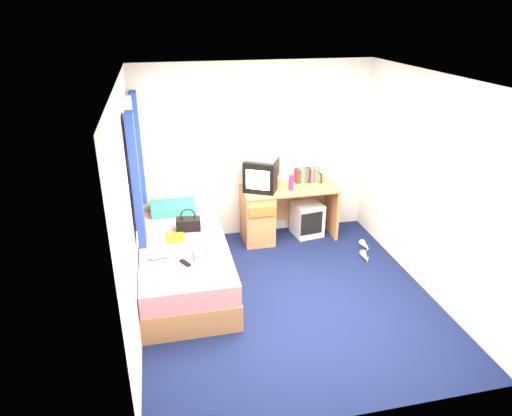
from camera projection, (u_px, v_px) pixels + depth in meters
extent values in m
plane|color=#0C1438|center=(287.00, 297.00, 5.17)|extent=(3.40, 3.40, 0.00)
plane|color=white|center=(294.00, 79.00, 4.20)|extent=(3.40, 3.40, 0.00)
plane|color=silver|center=(255.00, 152.00, 6.20)|extent=(3.20, 0.00, 3.20)
plane|color=silver|center=(360.00, 292.00, 3.16)|extent=(3.20, 0.00, 3.20)
plane|color=silver|center=(130.00, 213.00, 4.37)|extent=(0.00, 3.40, 3.40)
plane|color=silver|center=(431.00, 187.00, 4.99)|extent=(0.00, 3.40, 3.40)
cube|color=tan|center=(185.00, 273.00, 5.34)|extent=(1.00, 2.00, 0.30)
cube|color=olive|center=(233.00, 286.00, 5.08)|extent=(0.02, 0.70, 0.18)
cube|color=white|center=(184.00, 253.00, 5.23)|extent=(0.98, 1.98, 0.24)
cube|color=#1A77AF|center=(173.00, 208.00, 5.96)|extent=(0.57, 0.37, 0.12)
cube|color=tan|center=(290.00, 189.00, 6.22)|extent=(1.30, 0.55, 0.03)
cube|color=tan|center=(257.00, 217.00, 6.28)|extent=(0.40, 0.52, 0.72)
cube|color=tan|center=(331.00, 210.00, 6.49)|extent=(0.04, 0.52, 0.72)
cube|color=tan|center=(301.00, 200.00, 6.61)|extent=(0.78, 0.03, 0.55)
cube|color=white|center=(307.00, 219.00, 6.50)|extent=(0.43, 0.43, 0.48)
cube|color=black|center=(261.00, 175.00, 6.07)|extent=(0.54, 0.53, 0.41)
cube|color=#F7F59C|center=(258.00, 180.00, 5.90)|extent=(0.28, 0.16, 0.26)
cube|color=#B5B6B8|center=(261.00, 158.00, 5.97)|extent=(0.47, 0.42, 0.07)
cube|color=maroon|center=(297.00, 176.00, 6.36)|extent=(0.03, 0.13, 0.20)
cube|color=navy|center=(299.00, 175.00, 6.37)|extent=(0.03, 0.13, 0.20)
cube|color=gold|center=(301.00, 175.00, 6.38)|extent=(0.03, 0.13, 0.20)
cube|color=#337F33|center=(304.00, 175.00, 6.38)|extent=(0.03, 0.13, 0.20)
cube|color=#7F337F|center=(306.00, 175.00, 6.39)|extent=(0.03, 0.13, 0.20)
cube|color=#262626|center=(308.00, 175.00, 6.40)|extent=(0.03, 0.13, 0.20)
cube|color=#B26633|center=(311.00, 175.00, 6.40)|extent=(0.03, 0.13, 0.20)
cube|color=#4C4C99|center=(313.00, 174.00, 6.41)|extent=(0.03, 0.13, 0.20)
cube|color=olive|center=(316.00, 174.00, 6.42)|extent=(0.03, 0.13, 0.20)
cube|color=#337272|center=(318.00, 174.00, 6.42)|extent=(0.03, 0.13, 0.20)
cube|color=black|center=(319.00, 177.00, 6.39)|extent=(0.04, 0.12, 0.14)
cylinder|color=#EC216B|center=(291.00, 183.00, 6.10)|extent=(0.08, 0.08, 0.20)
cylinder|color=white|center=(277.00, 181.00, 6.18)|extent=(0.06, 0.06, 0.19)
cube|color=black|center=(188.00, 224.00, 5.49)|extent=(0.30, 0.19, 0.15)
torus|color=black|center=(188.00, 216.00, 5.44)|extent=(0.18, 0.03, 0.18)
cube|color=white|center=(207.00, 251.00, 4.93)|extent=(0.29, 0.24, 0.10)
cube|color=#D1CA17|center=(175.00, 237.00, 5.32)|extent=(0.21, 0.28, 0.01)
cylinder|color=silver|center=(160.00, 255.00, 4.87)|extent=(0.21, 0.10, 0.07)
cube|color=gold|center=(199.00, 265.00, 4.75)|extent=(0.23, 0.14, 0.01)
cube|color=black|center=(185.00, 263.00, 4.78)|extent=(0.12, 0.16, 0.02)
cube|color=silver|center=(132.00, 160.00, 5.07)|extent=(0.02, 0.90, 1.10)
cube|color=white|center=(127.00, 107.00, 4.84)|extent=(0.06, 1.06, 0.08)
cube|color=white|center=(139.00, 208.00, 5.31)|extent=(0.06, 1.06, 0.08)
cube|color=navy|center=(136.00, 182.00, 4.58)|extent=(0.08, 0.24, 1.40)
cube|color=navy|center=(138.00, 149.00, 5.63)|extent=(0.08, 0.24, 1.40)
cone|color=beige|center=(365.00, 246.00, 6.18)|extent=(0.10, 0.22, 0.09)
cone|color=beige|center=(365.00, 257.00, 5.91)|extent=(0.12, 0.23, 0.09)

